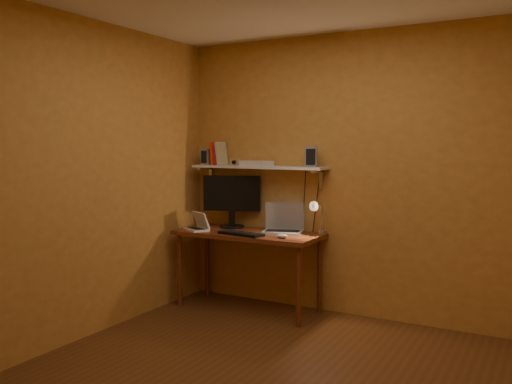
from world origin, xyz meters
The scene contains 14 objects.
room centered at (0.00, 0.00, 1.30)m, with size 3.44×3.24×2.64m.
desk centered at (-0.92, 1.28, 0.66)m, with size 1.40×0.60×0.75m.
wall_shelf centered at (-0.92, 1.47, 1.36)m, with size 1.40×0.25×0.21m.
monitor centered at (-1.20, 1.45, 1.04)m, with size 0.56×0.31×0.52m.
laptop centered at (-0.61, 1.43, 0.82)m, with size 0.43×0.37×0.28m.
netbook centered at (-1.39, 1.13, 0.80)m, with size 0.30×0.27×0.18m.
keyboard centered at (-0.88, 1.09, 0.76)m, with size 0.44×0.15×0.02m, color black.
mouse centered at (-0.48, 1.13, 0.77)m, with size 0.11×0.07×0.04m, color silver.
desk_lamp centered at (-0.26, 1.41, 0.96)m, with size 0.09×0.23×0.38m.
speaker_left centered at (-1.52, 1.48, 1.46)m, with size 0.09×0.09×0.16m, color gray.
speaker_right centered at (-0.35, 1.46, 1.47)m, with size 0.11×0.11×0.19m, color gray.
books centered at (-1.39, 1.49, 1.49)m, with size 0.13×0.16×0.24m.
shelf_camera centered at (-1.13, 1.40, 1.41)m, with size 0.11×0.06×0.07m.
router centered at (-0.94, 1.47, 1.40)m, with size 0.30×0.20×0.05m, color silver.
Camera 1 is at (1.64, -3.15, 1.58)m, focal length 38.00 mm.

